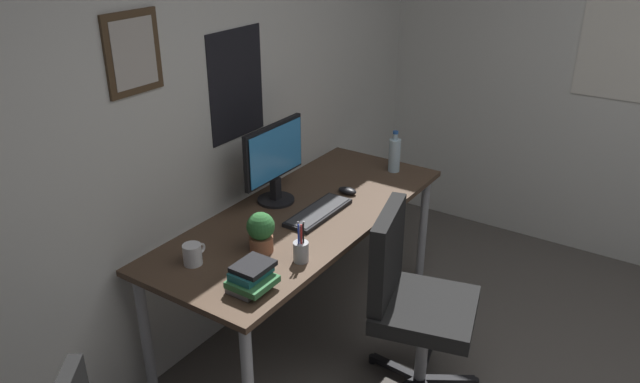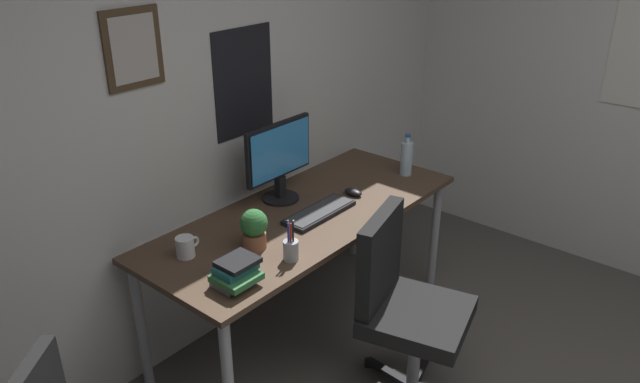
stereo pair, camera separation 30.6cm
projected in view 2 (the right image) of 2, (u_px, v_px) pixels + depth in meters
wall_back at (197, 107)px, 3.01m from camera, size 4.40×0.10×2.60m
desk at (305, 225)px, 3.21m from camera, size 1.82×0.74×0.75m
office_chair at (402, 300)px, 2.85m from camera, size 0.58×0.58×0.95m
monitor at (279, 158)px, 3.23m from camera, size 0.46×0.20×0.43m
keyboard at (319, 212)px, 3.15m from camera, size 0.43×0.15×0.03m
computer_mouse at (353, 192)px, 3.36m from camera, size 0.06×0.11×0.04m
water_bottle at (407, 158)px, 3.59m from camera, size 0.07×0.07×0.25m
coffee_mug_near at (186, 247)px, 2.76m from camera, size 0.12×0.08×0.10m
potted_plant at (254, 228)px, 2.81m from camera, size 0.13×0.13×0.20m
pen_cup at (291, 249)px, 2.73m from camera, size 0.07×0.07×0.20m
book_stack_left at (236, 273)px, 2.56m from camera, size 0.20×0.17×0.11m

